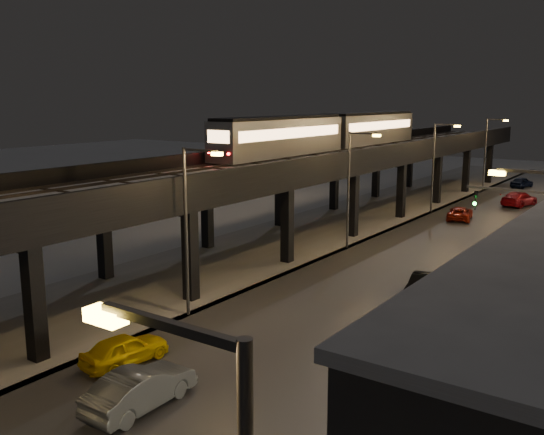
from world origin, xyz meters
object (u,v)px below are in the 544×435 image
Objects in this scene: subway_train at (331,131)px; car_mid_dark at (519,199)px; car_far_white at (522,183)px; car_onc_white at (521,248)px; car_taxi at (125,350)px; car_onc_silver at (423,286)px; car_mid_silver at (460,214)px; car_near_white at (140,390)px.

car_mid_dark is at bearing 48.80° from subway_train.
car_far_white is 37.51m from car_onc_white.
car_mid_dark is at bearing 89.52° from car_onc_white.
car_taxi is at bearing -122.46° from car_onc_white.
car_onc_silver is (7.16, 16.38, -0.05)m from car_taxi.
subway_train reaches higher than car_mid_silver.
car_onc_silver is 12.92m from car_onc_white.
car_mid_silver is 13.67m from car_onc_white.
car_onc_white is (9.75, 29.04, 0.05)m from car_taxi.
car_mid_silver is at bearing 112.25° from car_onc_white.
car_near_white is 31.95m from car_onc_white.
car_mid_silver is at bearing 88.04° from car_mid_dark.
car_near_white is at bearing 153.51° from car_taxi.
subway_train is at bearing 148.86° from car_onc_white.
car_mid_silver is at bearing 23.67° from subway_train.
car_mid_dark is at bearing 112.55° from car_far_white.
car_onc_white is at bearing -102.84° from car_near_white.
car_near_white reaches higher than car_onc_white.
car_near_white reaches higher than car_taxi.
car_near_white reaches higher than car_onc_silver.
car_near_white reaches higher than car_far_white.
car_far_white is at bearing -89.73° from car_near_white.
car_mid_dark is 1.40× the size of car_onc_silver.
car_taxi is 0.98× the size of car_far_white.
car_onc_white is at bearing -17.23° from subway_train.
car_mid_silver is 25.55m from car_far_white.
car_far_white is 49.58m from car_onc_silver.
car_far_white reaches higher than car_onc_silver.
car_far_white is (11.17, 30.54, -7.59)m from subway_train.
car_onc_silver is at bearing 106.36° from car_mid_dark.
car_far_white is (-0.24, 25.55, 0.06)m from car_mid_silver.
car_far_white is at bearing 69.92° from subway_train.
car_mid_dark is (4.44, 51.26, 0.10)m from car_taxi.
car_onc_silver is at bearing 107.37° from car_far_white.
car_onc_white is (8.06, -11.04, 0.10)m from car_mid_silver.
car_onc_white is at bearing -101.33° from car_taxi.
subway_train is 8.60× the size of car_taxi.
car_onc_white reaches higher than car_onc_silver.
subway_train is at bearing 80.67° from car_far_white.
car_taxi is 0.74× the size of car_mid_dark.
subway_train is 33.40m from car_far_white.
car_onc_white is (6.34, 31.31, -0.04)m from car_near_white.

